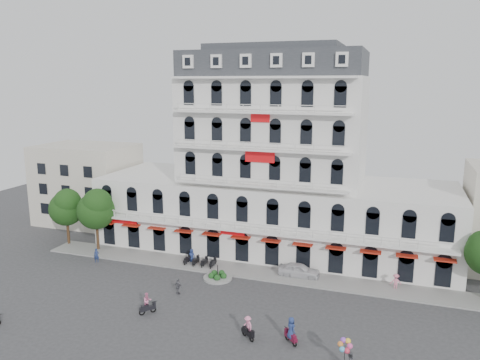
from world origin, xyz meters
name	(u,v)px	position (x,y,z in m)	size (l,w,h in m)	color
ground	(224,307)	(0.00, 0.00, 0.00)	(120.00, 120.00, 0.00)	#38383A
sidewalk	(252,272)	(0.00, 9.00, 0.08)	(53.00, 4.00, 0.16)	gray
main_building	(273,173)	(0.00, 18.00, 9.96)	(45.00, 15.00, 25.80)	silver
flank_building_west	(88,184)	(-30.00, 20.00, 6.00)	(14.00, 10.00, 12.00)	beige
traffic_island	(218,277)	(-3.00, 6.00, 0.26)	(3.20, 3.20, 1.60)	gray
parked_scooter_row	(200,266)	(-6.35, 8.80, 0.00)	(4.40, 1.80, 1.10)	black
tree_west_outer	(66,206)	(-25.95, 9.98, 5.35)	(4.50, 4.48, 7.76)	#382314
tree_west_inner	(96,208)	(-20.95, 9.48, 5.68)	(4.76, 4.76, 8.25)	#382314
parked_car	(299,270)	(5.39, 9.50, 0.79)	(1.86, 4.61, 1.57)	silver
rider_southwest	(147,303)	(-6.31, -3.50, 1.07)	(1.24, 1.37, 2.12)	black
rider_east	(291,330)	(7.55, -4.13, 1.19)	(1.33, 1.29, 2.35)	maroon
rider_center	(248,327)	(3.94, -4.61, 1.08)	(1.41, 1.20, 2.07)	black
pedestrian_left	(192,256)	(-7.74, 9.50, 0.85)	(0.83, 0.54, 1.69)	navy
pedestrian_mid	(178,287)	(-5.44, 1.18, 0.81)	(0.94, 0.39, 1.61)	#59585F
pedestrian_right	(396,282)	(15.64, 9.50, 0.88)	(1.14, 0.65, 1.76)	pink
pedestrian_far	(97,255)	(-18.67, 5.90, 0.85)	(0.62, 0.41, 1.70)	navy
balloon_vendor	(348,356)	(12.42, -6.55, 1.27)	(1.48, 1.35, 2.45)	#505257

